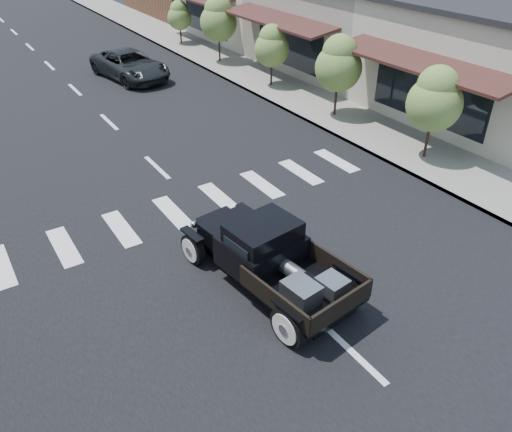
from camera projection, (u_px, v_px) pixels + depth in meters
ground at (270, 275)px, 12.44m from camera, size 120.00×120.00×0.00m
road at (87, 102)px, 23.05m from camera, size 14.00×80.00×0.02m
road_markings at (126, 139)px, 19.52m from camera, size 12.00×60.00×0.06m
sidewalk_right at (244, 71)px, 26.92m from camera, size 3.00×80.00×0.15m
storefront_near at (512, 59)px, 20.95m from camera, size 10.00×9.00×4.50m
storefront_mid at (363, 22)px, 27.32m from camera, size 10.00×9.00×4.50m
small_tree_a at (432, 115)px, 17.02m from camera, size 1.87×1.87×3.12m
small_tree_b at (338, 77)px, 20.47m from camera, size 1.92×1.92×3.19m
small_tree_c at (272, 56)px, 23.97m from camera, size 1.66×1.66×2.77m
small_tree_d at (219, 30)px, 27.47m from camera, size 2.01×2.01×3.35m
small_tree_e at (180, 23)px, 31.26m from camera, size 1.47×1.47×2.46m
hotrod_pickup at (269, 256)px, 11.69m from camera, size 2.85×5.13×1.70m
second_car at (130, 65)px, 25.67m from camera, size 3.09×5.35×1.40m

